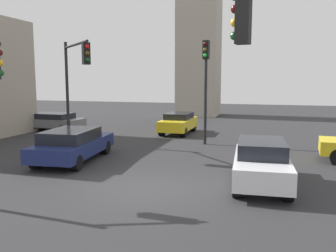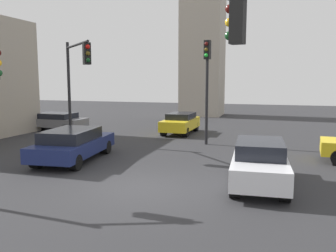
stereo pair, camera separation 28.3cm
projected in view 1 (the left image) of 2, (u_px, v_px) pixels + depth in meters
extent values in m
plane|color=#2D2D30|center=(143.00, 188.00, 11.63)|extent=(84.27, 84.27, 0.00)
cylinder|color=black|center=(67.00, 93.00, 19.62)|extent=(0.16, 0.16, 5.61)
cylinder|color=black|center=(75.00, 45.00, 17.58)|extent=(2.96, 2.86, 0.12)
cube|color=black|center=(86.00, 54.00, 16.14)|extent=(0.45, 0.45, 1.00)
sphere|color=red|center=(87.00, 46.00, 15.93)|extent=(0.20, 0.20, 0.20)
sphere|color=#594714|center=(87.00, 53.00, 15.97)|extent=(0.20, 0.20, 0.20)
sphere|color=#14471E|center=(88.00, 60.00, 16.01)|extent=(0.20, 0.20, 0.20)
sphere|color=yellow|center=(0.00, 63.00, 10.51)|extent=(0.20, 0.20, 0.20)
sphere|color=#14471E|center=(1.00, 73.00, 10.55)|extent=(0.20, 0.20, 0.20)
cube|color=black|center=(243.00, 22.00, 8.03)|extent=(0.37, 0.37, 1.00)
sphere|color=#4C0F0C|center=(235.00, 9.00, 8.08)|extent=(0.20, 0.20, 0.20)
sphere|color=yellow|center=(235.00, 23.00, 8.12)|extent=(0.20, 0.20, 0.20)
sphere|color=#14471E|center=(234.00, 36.00, 8.16)|extent=(0.20, 0.20, 0.20)
cylinder|color=black|center=(206.00, 93.00, 19.20)|extent=(0.16, 0.16, 5.65)
cube|color=black|center=(206.00, 50.00, 18.89)|extent=(0.36, 0.36, 1.00)
sphere|color=#4C0F0C|center=(205.00, 44.00, 18.67)|extent=(0.20, 0.20, 0.20)
sphere|color=#594714|center=(205.00, 50.00, 18.71)|extent=(0.20, 0.20, 0.20)
sphere|color=green|center=(205.00, 55.00, 18.75)|extent=(0.20, 0.20, 0.20)
cube|color=navy|center=(73.00, 147.00, 15.50)|extent=(2.53, 4.97, 0.61)
cube|color=black|center=(71.00, 136.00, 15.20)|extent=(2.07, 2.85, 0.52)
cylinder|color=black|center=(72.00, 146.00, 17.28)|extent=(0.43, 0.68, 0.65)
cylinder|color=black|center=(105.00, 147.00, 16.98)|extent=(0.43, 0.68, 0.65)
cylinder|color=black|center=(36.00, 161.00, 14.10)|extent=(0.43, 0.68, 0.65)
cylinder|color=black|center=(75.00, 163.00, 13.80)|extent=(0.43, 0.68, 0.65)
cylinder|color=black|center=(335.00, 150.00, 16.17)|extent=(0.72, 0.38, 0.70)
cube|color=slate|center=(51.00, 122.00, 24.93)|extent=(4.61, 2.10, 0.56)
cube|color=black|center=(53.00, 116.00, 24.81)|extent=(2.60, 1.81, 0.42)
cylinder|color=black|center=(25.00, 127.00, 24.67)|extent=(0.58, 0.37, 0.58)
cylinder|color=black|center=(40.00, 124.00, 26.21)|extent=(0.58, 0.37, 0.58)
cylinder|color=black|center=(63.00, 129.00, 23.73)|extent=(0.58, 0.37, 0.58)
cylinder|color=black|center=(76.00, 126.00, 25.27)|extent=(0.58, 0.37, 0.58)
cube|color=yellow|center=(178.00, 124.00, 23.40)|extent=(1.79, 4.01, 0.66)
cube|color=black|center=(179.00, 116.00, 23.53)|extent=(1.57, 2.25, 0.43)
cylinder|color=black|center=(184.00, 132.00, 21.95)|extent=(0.32, 0.62, 0.62)
cylinder|color=black|center=(162.00, 131.00, 22.36)|extent=(0.32, 0.62, 0.62)
cylinder|color=black|center=(193.00, 127.00, 24.53)|extent=(0.32, 0.62, 0.62)
cylinder|color=black|center=(173.00, 126.00, 24.94)|extent=(0.32, 0.62, 0.62)
cube|color=silver|center=(261.00, 166.00, 11.86)|extent=(2.02, 4.30, 0.69)
cube|color=black|center=(262.00, 148.00, 11.99)|extent=(1.69, 2.44, 0.54)
cylinder|color=black|center=(288.00, 190.00, 10.36)|extent=(0.36, 0.66, 0.64)
cylinder|color=black|center=(238.00, 187.00, 10.68)|extent=(0.36, 0.66, 0.64)
cylinder|color=black|center=(279.00, 167.00, 13.13)|extent=(0.36, 0.66, 0.64)
cylinder|color=black|center=(240.00, 165.00, 13.44)|extent=(0.36, 0.66, 0.64)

